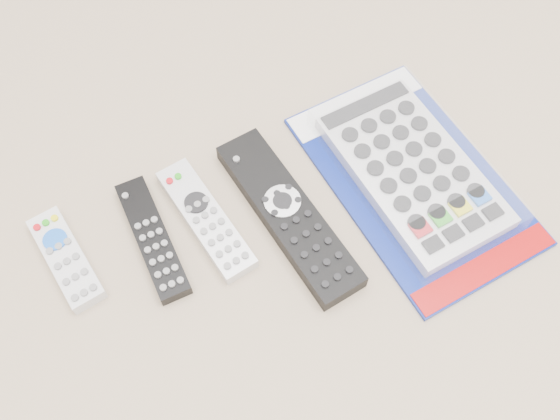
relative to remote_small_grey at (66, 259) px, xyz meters
name	(u,v)px	position (x,y,z in m)	size (l,w,h in m)	color
remote_small_grey	(66,259)	(0.00, 0.00, 0.00)	(0.06, 0.14, 0.02)	silver
remote_slim_black	(153,239)	(0.10, -0.02, 0.00)	(0.04, 0.17, 0.02)	black
remote_silver_dvd	(206,219)	(0.17, -0.02, 0.00)	(0.07, 0.18, 0.02)	silver
remote_large_black	(289,215)	(0.27, -0.06, 0.00)	(0.09, 0.26, 0.03)	black
jumbo_remote_packaged	(413,170)	(0.44, -0.07, 0.01)	(0.23, 0.35, 0.04)	navy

